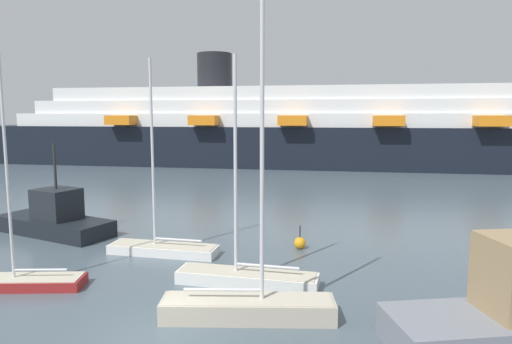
{
  "coord_description": "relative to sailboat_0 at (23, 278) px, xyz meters",
  "views": [
    {
      "loc": [
        6.09,
        -12.86,
        7.26
      ],
      "look_at": [
        0.0,
        16.36,
        3.48
      ],
      "focal_mm": 31.6,
      "sensor_mm": 36.0,
      "label": 1
    }
  ],
  "objects": [
    {
      "name": "cruise_ship",
      "position": [
        11.69,
        50.24,
        4.74
      ],
      "size": [
        103.05,
        18.32,
        16.33
      ],
      "rotation": [
        0.0,
        0.0,
        0.03
      ],
      "color": "black",
      "rests_on": "ground_plane"
    },
    {
      "name": "sailboat_3",
      "position": [
        9.19,
        2.24,
        0.06
      ],
      "size": [
        6.14,
        1.51,
        9.74
      ],
      "rotation": [
        0.0,
        0.0,
        3.12
      ],
      "color": "white",
      "rests_on": "ground_plane"
    },
    {
      "name": "channel_buoy_0",
      "position": [
        -5.94,
        10.64,
        -0.04
      ],
      "size": [
        0.76,
        0.76,
        1.59
      ],
      "color": "green",
      "rests_on": "ground_plane"
    },
    {
      "name": "sailboat_1",
      "position": [
        3.9,
        5.57,
        0.04
      ],
      "size": [
        5.79,
        1.56,
        10.13
      ],
      "rotation": [
        0.0,
        0.0,
        3.13
      ],
      "color": "white",
      "rests_on": "ground_plane"
    },
    {
      "name": "fishing_boat_0",
      "position": [
        -4.26,
        8.05,
        0.5
      ],
      "size": [
        8.31,
        4.8,
        5.57
      ],
      "rotation": [
        0.0,
        0.0,
        -0.28
      ],
      "color": "black",
      "rests_on": "ground_plane"
    },
    {
      "name": "sailboat_0",
      "position": [
        0.0,
        0.0,
        0.0
      ],
      "size": [
        5.14,
        2.47,
        9.7
      ],
      "rotation": [
        0.0,
        0.0,
        3.37
      ],
      "color": "maroon",
      "rests_on": "ground_plane"
    },
    {
      "name": "channel_buoy_2",
      "position": [
        10.85,
        7.98,
        -0.1
      ],
      "size": [
        0.64,
        0.64,
        1.29
      ],
      "color": "orange",
      "rests_on": "ground_plane"
    },
    {
      "name": "ground_plane",
      "position": [
        7.29,
        -3.06,
        -0.43
      ],
      "size": [
        600.0,
        600.0,
        0.0
      ],
      "primitive_type": "plane",
      "color": "#4C5B66"
    },
    {
      "name": "sailboat_2",
      "position": [
        9.97,
        -0.95,
        0.14
      ],
      "size": [
        6.35,
        2.52,
        11.04
      ],
      "rotation": [
        0.0,
        0.0,
        0.18
      ],
      "color": "#BCB29E",
      "rests_on": "ground_plane"
    }
  ]
}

